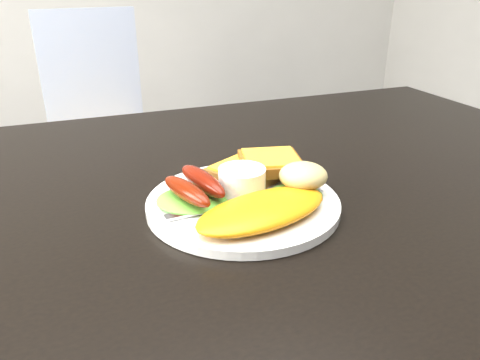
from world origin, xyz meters
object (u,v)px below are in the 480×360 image
object	(u,v)px
dining_table	(237,201)
person	(193,92)
dining_chair	(102,136)
plate	(243,203)

from	to	relation	value
dining_table	person	xyz separation A→B (m)	(0.07, 0.45, 0.04)
dining_chair	person	world-z (taller)	person
plate	dining_table	bearing A→B (deg)	76.11
dining_table	plate	distance (m)	0.06
dining_table	dining_chair	xyz separation A→B (m)	(-0.08, 1.21, -0.28)
dining_table	plate	world-z (taller)	plate
dining_chair	person	size ratio (longest dim) A/B	0.24
person	plate	distance (m)	0.51
dining_chair	plate	distance (m)	1.30
dining_table	person	bearing A→B (deg)	81.01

